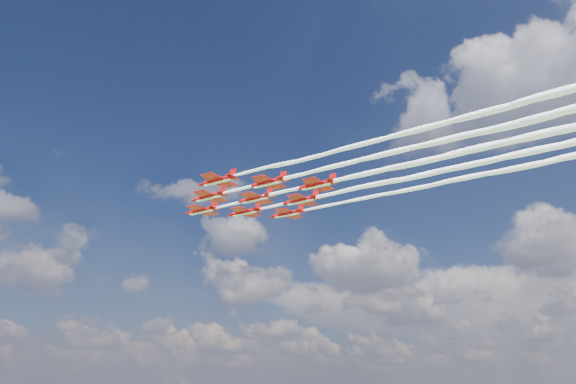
# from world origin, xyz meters

# --- Properties ---
(jet_lead) EXTENTS (105.79, 15.48, 2.79)m
(jet_lead) POSITION_xyz_m (29.52, 0.43, 73.28)
(jet_lead) COLOR #B0090B
(jet_row2_port) EXTENTS (105.79, 15.48, 2.79)m
(jet_row2_port) POSITION_xyz_m (39.01, -6.01, 73.28)
(jet_row2_port) COLOR #B0090B
(jet_row2_starb) EXTENTS (105.79, 15.48, 2.79)m
(jet_row2_starb) POSITION_xyz_m (37.58, 8.58, 73.28)
(jet_row2_starb) COLOR #B0090B
(jet_row3_port) EXTENTS (105.79, 15.48, 2.79)m
(jet_row3_port) POSITION_xyz_m (48.49, -12.45, 73.28)
(jet_row3_port) COLOR #B0090B
(jet_row3_centre) EXTENTS (105.79, 15.48, 2.79)m
(jet_row3_centre) POSITION_xyz_m (47.07, 2.14, 73.28)
(jet_row3_centre) COLOR #B0090B
(jet_row3_starb) EXTENTS (105.79, 15.48, 2.79)m
(jet_row3_starb) POSITION_xyz_m (45.64, 16.73, 73.28)
(jet_row3_starb) COLOR #B0090B
(jet_row4_port) EXTENTS (105.79, 15.48, 2.79)m
(jet_row4_port) POSITION_xyz_m (56.55, -4.30, 73.28)
(jet_row4_port) COLOR #B0090B
(jet_row4_starb) EXTENTS (105.79, 15.48, 2.79)m
(jet_row4_starb) POSITION_xyz_m (55.13, 10.29, 73.28)
(jet_row4_starb) COLOR #B0090B
(jet_tail) EXTENTS (105.79, 15.48, 2.79)m
(jet_tail) POSITION_xyz_m (64.61, 3.85, 73.28)
(jet_tail) COLOR #B0090B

